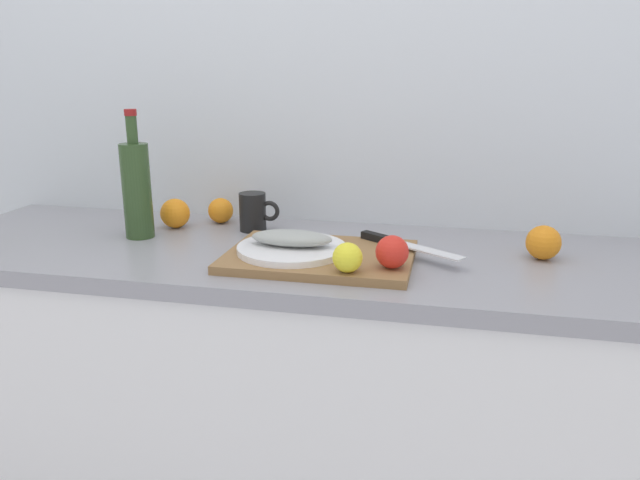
{
  "coord_description": "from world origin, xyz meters",
  "views": [
    {
      "loc": [
        0.35,
        -1.4,
        1.34
      ],
      "look_at": [
        0.05,
        -0.07,
        0.95
      ],
      "focal_mm": 34.31,
      "sensor_mm": 36.0,
      "label": 1
    }
  ],
  "objects_px": {
    "white_plate": "(292,249)",
    "wine_bottle": "(137,188)",
    "fish_fillet": "(292,238)",
    "orange_0": "(543,243)",
    "cutting_board": "(320,257)",
    "coffee_mug_0": "(254,212)",
    "chef_knife": "(397,243)",
    "lemon_0": "(348,258)"
  },
  "relations": [
    {
      "from": "white_plate",
      "to": "chef_knife",
      "type": "xyz_separation_m",
      "value": [
        0.24,
        0.1,
        0.0
      ]
    },
    {
      "from": "wine_bottle",
      "to": "coffee_mug_0",
      "type": "relative_size",
      "value": 2.94
    },
    {
      "from": "chef_knife",
      "to": "orange_0",
      "type": "bearing_deg",
      "value": 39.74
    },
    {
      "from": "white_plate",
      "to": "wine_bottle",
      "type": "relative_size",
      "value": 0.77
    },
    {
      "from": "fish_fillet",
      "to": "coffee_mug_0",
      "type": "relative_size",
      "value": 1.7
    },
    {
      "from": "cutting_board",
      "to": "coffee_mug_0",
      "type": "xyz_separation_m",
      "value": [
        -0.24,
        0.22,
        0.04
      ]
    },
    {
      "from": "white_plate",
      "to": "fish_fillet",
      "type": "bearing_deg",
      "value": 90.0
    },
    {
      "from": "white_plate",
      "to": "wine_bottle",
      "type": "xyz_separation_m",
      "value": [
        -0.44,
        0.1,
        0.1
      ]
    },
    {
      "from": "orange_0",
      "to": "fish_fillet",
      "type": "bearing_deg",
      "value": -166.73
    },
    {
      "from": "wine_bottle",
      "to": "orange_0",
      "type": "bearing_deg",
      "value": 1.71
    },
    {
      "from": "white_plate",
      "to": "fish_fillet",
      "type": "xyz_separation_m",
      "value": [
        0.0,
        0.0,
        0.03
      ]
    },
    {
      "from": "white_plate",
      "to": "coffee_mug_0",
      "type": "distance_m",
      "value": 0.29
    },
    {
      "from": "cutting_board",
      "to": "wine_bottle",
      "type": "relative_size",
      "value": 1.29
    },
    {
      "from": "chef_knife",
      "to": "lemon_0",
      "type": "xyz_separation_m",
      "value": [
        -0.08,
        -0.21,
        0.02
      ]
    },
    {
      "from": "fish_fillet",
      "to": "chef_knife",
      "type": "xyz_separation_m",
      "value": [
        0.24,
        0.1,
        -0.02
      ]
    },
    {
      "from": "cutting_board",
      "to": "orange_0",
      "type": "relative_size",
      "value": 5.31
    },
    {
      "from": "cutting_board",
      "to": "white_plate",
      "type": "height_order",
      "value": "white_plate"
    },
    {
      "from": "white_plate",
      "to": "orange_0",
      "type": "xyz_separation_m",
      "value": [
        0.57,
        0.13,
        0.01
      ]
    },
    {
      "from": "chef_knife",
      "to": "lemon_0",
      "type": "relative_size",
      "value": 4.05
    },
    {
      "from": "fish_fillet",
      "to": "lemon_0",
      "type": "bearing_deg",
      "value": -37.06
    },
    {
      "from": "fish_fillet",
      "to": "coffee_mug_0",
      "type": "distance_m",
      "value": 0.29
    },
    {
      "from": "fish_fillet",
      "to": "lemon_0",
      "type": "distance_m",
      "value": 0.19
    },
    {
      "from": "lemon_0",
      "to": "coffee_mug_0",
      "type": "xyz_separation_m",
      "value": [
        -0.32,
        0.35,
        0.0
      ]
    },
    {
      "from": "white_plate",
      "to": "orange_0",
      "type": "distance_m",
      "value": 0.59
    },
    {
      "from": "white_plate",
      "to": "wine_bottle",
      "type": "height_order",
      "value": "wine_bottle"
    },
    {
      "from": "white_plate",
      "to": "wine_bottle",
      "type": "bearing_deg",
      "value": 166.75
    },
    {
      "from": "white_plate",
      "to": "orange_0",
      "type": "relative_size",
      "value": 3.17
    },
    {
      "from": "lemon_0",
      "to": "chef_knife",
      "type": "bearing_deg",
      "value": 68.54
    },
    {
      "from": "white_plate",
      "to": "coffee_mug_0",
      "type": "height_order",
      "value": "coffee_mug_0"
    },
    {
      "from": "cutting_board",
      "to": "chef_knife",
      "type": "height_order",
      "value": "chef_knife"
    },
    {
      "from": "cutting_board",
      "to": "fish_fillet",
      "type": "distance_m",
      "value": 0.08
    },
    {
      "from": "coffee_mug_0",
      "to": "lemon_0",
      "type": "bearing_deg",
      "value": -47.1
    },
    {
      "from": "wine_bottle",
      "to": "coffee_mug_0",
      "type": "bearing_deg",
      "value": 25.06
    },
    {
      "from": "cutting_board",
      "to": "white_plate",
      "type": "bearing_deg",
      "value": -172.55
    },
    {
      "from": "lemon_0",
      "to": "coffee_mug_0",
      "type": "height_order",
      "value": "coffee_mug_0"
    },
    {
      "from": "fish_fillet",
      "to": "wine_bottle",
      "type": "distance_m",
      "value": 0.46
    },
    {
      "from": "coffee_mug_0",
      "to": "cutting_board",
      "type": "bearing_deg",
      "value": -43.48
    },
    {
      "from": "fish_fillet",
      "to": "chef_knife",
      "type": "bearing_deg",
      "value": 22.44
    },
    {
      "from": "orange_0",
      "to": "lemon_0",
      "type": "bearing_deg",
      "value": -149.26
    },
    {
      "from": "wine_bottle",
      "to": "orange_0",
      "type": "xyz_separation_m",
      "value": [
        1.02,
        0.03,
        -0.09
      ]
    },
    {
      "from": "fish_fillet",
      "to": "wine_bottle",
      "type": "relative_size",
      "value": 0.58
    },
    {
      "from": "coffee_mug_0",
      "to": "orange_0",
      "type": "height_order",
      "value": "coffee_mug_0"
    }
  ]
}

